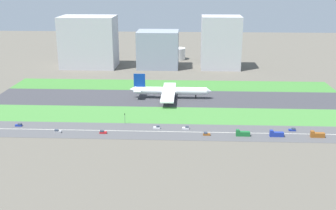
# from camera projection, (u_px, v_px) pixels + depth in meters

# --- Properties ---
(ground_plane) EXTENTS (800.00, 800.00, 0.00)m
(ground_plane) POSITION_uv_depth(u_px,v_px,m) (170.00, 98.00, 327.28)
(ground_plane) COLOR #5B564C
(runway) EXTENTS (280.00, 46.00, 0.10)m
(runway) POSITION_uv_depth(u_px,v_px,m) (170.00, 98.00, 327.27)
(runway) COLOR #38383D
(runway) RESTS_ON ground_plane
(grass_median_north) EXTENTS (280.00, 36.00, 0.10)m
(grass_median_north) POSITION_uv_depth(u_px,v_px,m) (172.00, 85.00, 366.31)
(grass_median_north) COLOR #3D7A33
(grass_median_north) RESTS_ON ground_plane
(grass_median_south) EXTENTS (280.00, 36.00, 0.10)m
(grass_median_south) POSITION_uv_depth(u_px,v_px,m) (167.00, 115.00, 288.23)
(grass_median_south) COLOR #427F38
(grass_median_south) RESTS_ON ground_plane
(highway) EXTENTS (280.00, 28.00, 0.10)m
(highway) POSITION_uv_depth(u_px,v_px,m) (164.00, 132.00, 257.76)
(highway) COLOR #4C4C4F
(highway) RESTS_ON ground_plane
(highway_centerline) EXTENTS (266.00, 0.50, 0.01)m
(highway_centerline) POSITION_uv_depth(u_px,v_px,m) (164.00, 131.00, 257.74)
(highway_centerline) COLOR silver
(highway_centerline) RESTS_ON highway
(airliner) EXTENTS (65.00, 56.00, 19.70)m
(airliner) POSITION_uv_depth(u_px,v_px,m) (169.00, 91.00, 325.42)
(airliner) COLOR white
(airliner) RESTS_ON runway
(car_2) EXTENTS (4.40, 1.80, 2.00)m
(car_2) POSITION_uv_depth(u_px,v_px,m) (186.00, 128.00, 261.65)
(car_2) COLOR silver
(car_2) RESTS_ON highway
(car_5) EXTENTS (4.40, 1.80, 2.00)m
(car_5) POSITION_uv_depth(u_px,v_px,m) (57.00, 131.00, 255.75)
(car_5) COLOR #99999E
(car_5) RESTS_ON highway
(truck_1) EXTENTS (8.40, 2.50, 4.00)m
(truck_1) POSITION_uv_depth(u_px,v_px,m) (276.00, 134.00, 249.42)
(truck_1) COLOR navy
(truck_1) RESTS_ON highway
(car_3) EXTENTS (4.40, 1.80, 2.00)m
(car_3) POSITION_uv_depth(u_px,v_px,m) (292.00, 130.00, 258.61)
(car_3) COLOR navy
(car_3) RESTS_ON highway
(car_0) EXTENTS (4.40, 1.80, 2.00)m
(car_0) POSITION_uv_depth(u_px,v_px,m) (103.00, 132.00, 254.46)
(car_0) COLOR #B2191E
(car_0) RESTS_ON highway
(car_6) EXTENTS (4.40, 1.80, 2.00)m
(car_6) POSITION_uv_depth(u_px,v_px,m) (157.00, 127.00, 262.48)
(car_6) COLOR silver
(car_6) RESTS_ON highway
(car_4) EXTENTS (4.40, 1.80, 2.00)m
(car_4) POSITION_uv_depth(u_px,v_px,m) (206.00, 134.00, 251.56)
(car_4) COLOR brown
(car_4) RESTS_ON highway
(car_1) EXTENTS (4.40, 1.80, 2.00)m
(car_1) POSITION_uv_depth(u_px,v_px,m) (19.00, 125.00, 266.56)
(car_1) COLOR navy
(car_1) RESTS_ON highway
(truck_0) EXTENTS (8.40, 2.50, 4.00)m
(truck_0) POSITION_uv_depth(u_px,v_px,m) (317.00, 135.00, 248.31)
(truck_0) COLOR brown
(truck_0) RESTS_ON highway
(truck_2) EXTENTS (8.40, 2.50, 4.00)m
(truck_2) POSITION_uv_depth(u_px,v_px,m) (242.00, 133.00, 250.34)
(truck_2) COLOR #19662D
(truck_2) RESTS_ON highway
(traffic_light) EXTENTS (0.36, 0.50, 7.20)m
(traffic_light) POSITION_uv_depth(u_px,v_px,m) (125.00, 118.00, 270.07)
(traffic_light) COLOR #4C4C51
(traffic_light) RESTS_ON highway
(terminal_building) EXTENTS (56.85, 37.40, 53.26)m
(terminal_building) POSITION_uv_depth(u_px,v_px,m) (89.00, 42.00, 431.86)
(terminal_building) COLOR #B2B2B7
(terminal_building) RESTS_ON ground_plane
(hangar_building) EXTENTS (42.63, 33.00, 38.53)m
(hangar_building) POSITION_uv_depth(u_px,v_px,m) (158.00, 49.00, 430.79)
(hangar_building) COLOR gray
(hangar_building) RESTS_ON ground_plane
(office_tower) EXTENTS (40.13, 31.26, 54.00)m
(office_tower) POSITION_uv_depth(u_px,v_px,m) (221.00, 43.00, 425.49)
(office_tower) COLOR #B2B2B7
(office_tower) RESTS_ON ground_plane
(fuel_tank_west) EXTENTS (22.90, 22.90, 13.67)m
(fuel_tank_west) POSITION_uv_depth(u_px,v_px,m) (152.00, 53.00, 477.86)
(fuel_tank_west) COLOR silver
(fuel_tank_west) RESTS_ON ground_plane
(fuel_tank_centre) EXTENTS (17.66, 17.66, 13.16)m
(fuel_tank_centre) POSITION_uv_depth(u_px,v_px,m) (178.00, 54.00, 476.58)
(fuel_tank_centre) COLOR silver
(fuel_tank_centre) RESTS_ON ground_plane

